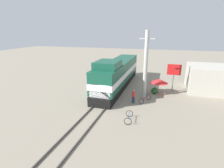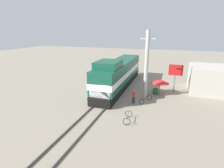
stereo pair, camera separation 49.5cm
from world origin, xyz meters
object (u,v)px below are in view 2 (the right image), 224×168
at_px(bicycle, 145,99).
at_px(billboard_sign, 176,72).
at_px(locomotive, 119,74).
at_px(vendor_umbrella, 160,81).
at_px(utility_pole, 146,65).
at_px(bicycle_spare, 128,117).
at_px(person_bystander, 134,96).

bearing_deg(bicycle, billboard_sign, 81.26).
xyz_separation_m(locomotive, billboard_sign, (7.68, 0.47, 0.76)).
bearing_deg(vendor_umbrella, utility_pole, -129.33).
height_order(locomotive, billboard_sign, locomotive).
bearing_deg(bicycle, bicycle_spare, -76.10).
relative_size(bicycle, bicycle_spare, 1.12).
relative_size(locomotive, bicycle_spare, 9.84).
height_order(billboard_sign, bicycle_spare, billboard_sign).
relative_size(billboard_sign, bicycle, 2.06).
distance_m(locomotive, vendor_umbrella, 5.95).
bearing_deg(locomotive, vendor_umbrella, -7.21).
distance_m(utility_pole, billboard_sign, 4.91).
relative_size(locomotive, billboard_sign, 4.25).
xyz_separation_m(locomotive, bicycle_spare, (3.63, -9.28, -1.67)).
xyz_separation_m(locomotive, utility_pole, (4.23, -2.77, 2.07)).
height_order(utility_pole, person_bystander, utility_pole).
relative_size(person_bystander, bicycle_spare, 0.99).
bearing_deg(bicycle, vendor_umbrella, 93.86).
distance_m(utility_pole, person_bystander, 4.02).
bearing_deg(billboard_sign, bicycle_spare, -112.53).
xyz_separation_m(locomotive, person_bystander, (3.28, -4.95, -1.17)).
bearing_deg(bicycle, person_bystander, -128.61).
relative_size(vendor_umbrella, bicycle_spare, 1.42).
height_order(utility_pole, billboard_sign, utility_pole).
xyz_separation_m(locomotive, vendor_umbrella, (5.89, -0.75, -0.34)).
height_order(locomotive, bicycle_spare, locomotive).
distance_m(vendor_umbrella, bicycle, 4.03).
distance_m(billboard_sign, person_bystander, 7.24).
relative_size(utility_pole, billboard_sign, 2.15).
relative_size(utility_pole, person_bystander, 5.06).
relative_size(billboard_sign, person_bystander, 2.35).
xyz_separation_m(utility_pole, bicycle, (0.32, -1.53, -3.76)).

